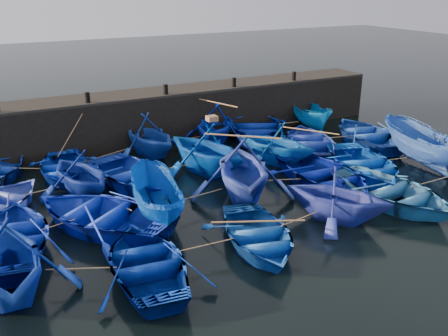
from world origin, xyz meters
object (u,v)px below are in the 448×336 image
boat_8 (136,175)px  boat_13 (13,237)px  boat_20 (8,260)px  wooden_crate (212,118)px

boat_8 → boat_13: 6.09m
boat_20 → boat_8: bearing=49.6°
boat_8 → boat_20: (-5.46, -5.78, 0.58)m
wooden_crate → boat_20: bearing=-147.1°
boat_20 → wooden_crate: bearing=35.9°
boat_13 → wooden_crate: bearing=-149.4°
boat_13 → boat_20: bearing=92.7°
wooden_crate → boat_13: bearing=-159.1°
boat_20 → wooden_crate: 10.89m
boat_13 → wooden_crate: (8.76, 3.34, 1.97)m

